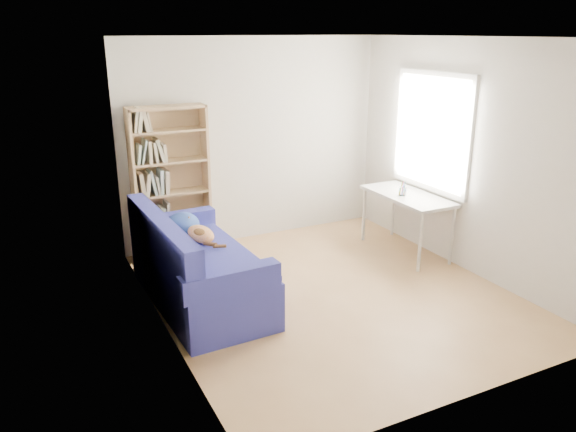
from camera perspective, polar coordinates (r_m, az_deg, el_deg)
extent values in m
plane|color=#AC7C4D|center=(6.03, 4.31, -7.85)|extent=(4.00, 4.00, 0.00)
cube|color=silver|center=(7.33, -3.47, 7.63)|extent=(3.50, 0.04, 2.60)
cube|color=silver|center=(4.08, 19.17, -2.16)|extent=(3.50, 0.04, 2.60)
cube|color=silver|center=(4.94, -13.08, 1.92)|extent=(0.04, 4.00, 2.60)
cube|color=silver|center=(6.64, 17.78, 5.66)|extent=(0.04, 4.00, 2.60)
cube|color=white|center=(5.42, 4.99, 17.67)|extent=(3.50, 4.00, 0.04)
cube|color=white|center=(7.03, 14.54, 8.28)|extent=(0.01, 1.20, 1.30)
cube|color=navy|center=(5.83, -8.84, -6.38)|extent=(0.99, 1.97, 0.48)
cube|color=navy|center=(5.56, -12.71, -2.54)|extent=(0.25, 1.94, 0.47)
cube|color=navy|center=(6.49, -11.38, -0.61)|extent=(0.92, 0.21, 0.21)
cube|color=navy|center=(4.93, -5.86, -6.58)|extent=(0.92, 0.21, 0.21)
cube|color=navy|center=(5.73, -8.78, -3.95)|extent=(0.96, 1.81, 0.05)
ellipsoid|color=#3252A2|center=(6.30, -10.62, -0.86)|extent=(0.36, 0.40, 0.27)
ellipsoid|color=#C65B16|center=(5.99, -8.86, -1.83)|extent=(0.30, 0.45, 0.17)
ellipsoid|color=silver|center=(6.12, -8.66, -1.57)|extent=(0.16, 0.20, 0.10)
ellipsoid|color=#3B2310|center=(5.93, -9.00, -1.66)|extent=(0.17, 0.23, 0.08)
sphere|color=#C65B16|center=(6.25, -9.54, -0.62)|extent=(0.15, 0.15, 0.15)
cone|color=#C65B16|center=(6.26, -9.84, 0.05)|extent=(0.07, 0.07, 0.07)
cone|color=#C65B16|center=(6.19, -9.65, -0.13)|extent=(0.07, 0.07, 0.07)
cylinder|color=#29CF73|center=(6.19, -9.37, -1.00)|extent=(0.12, 0.06, 0.12)
cylinder|color=#3B2310|center=(5.79, -8.31, -2.90)|extent=(0.12, 0.16, 0.06)
cube|color=tan|center=(6.81, -15.41, 2.85)|extent=(0.03, 0.28, 1.83)
cube|color=tan|center=(7.02, -8.32, 3.77)|extent=(0.03, 0.28, 1.83)
cube|color=tan|center=(6.73, -12.32, 10.75)|extent=(0.92, 0.28, 0.03)
cube|color=tan|center=(7.18, -11.35, -3.64)|extent=(0.92, 0.28, 0.03)
cube|color=tan|center=(7.02, -12.10, 3.57)|extent=(0.92, 0.02, 1.83)
cube|color=silver|center=(7.03, 12.05, 2.00)|extent=(0.57, 1.25, 0.04)
cylinder|color=silver|center=(7.71, 10.64, 0.63)|extent=(0.04, 0.04, 0.71)
cylinder|color=silver|center=(6.88, 16.32, -1.99)|extent=(0.04, 0.04, 0.71)
cylinder|color=silver|center=(7.44, 7.72, 0.14)|extent=(0.04, 0.04, 0.71)
cylinder|color=silver|center=(6.58, 13.28, -2.65)|extent=(0.04, 0.04, 0.71)
cylinder|color=white|center=(6.96, 11.55, 2.50)|extent=(0.09, 0.09, 0.10)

